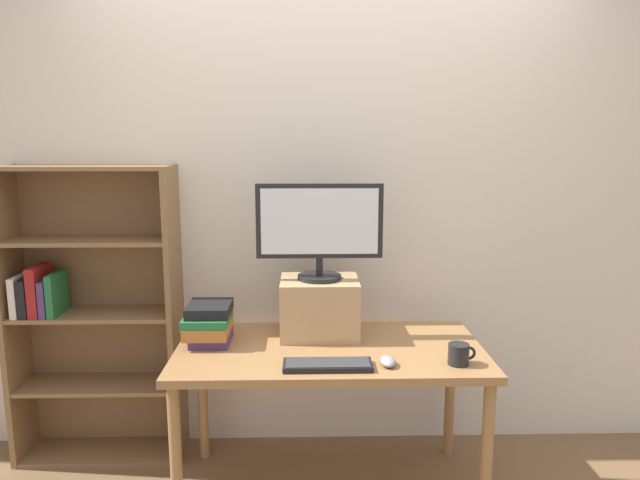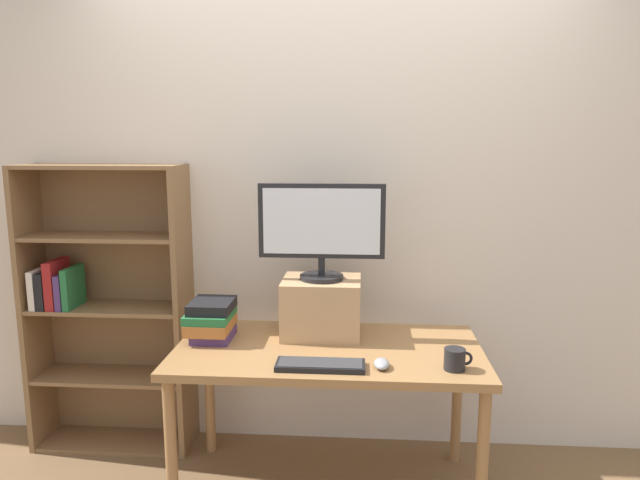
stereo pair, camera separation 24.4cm
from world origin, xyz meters
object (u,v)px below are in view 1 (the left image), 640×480
at_px(bookshelf_unit, 91,311).
at_px(coffee_mug, 459,354).
at_px(riser_box, 319,307).
at_px(computer_monitor, 319,227).
at_px(book_stack, 209,323).
at_px(computer_mouse, 388,361).
at_px(keyboard, 328,365).
at_px(desk, 329,363).

relative_size(bookshelf_unit, coffee_mug, 13.03).
distance_m(riser_box, computer_monitor, 0.39).
relative_size(bookshelf_unit, book_stack, 5.74).
bearing_deg(book_stack, bookshelf_unit, 155.26).
bearing_deg(computer_mouse, riser_box, 125.03).
relative_size(keyboard, coffee_mug, 3.16).
bearing_deg(book_stack, computer_mouse, -20.58).
distance_m(riser_box, keyboard, 0.43).
bearing_deg(bookshelf_unit, coffee_mug, -18.81).
height_order(riser_box, computer_mouse, riser_box).
height_order(computer_mouse, book_stack, book_stack).
distance_m(desk, bookshelf_unit, 1.26).
relative_size(desk, computer_monitor, 2.34).
bearing_deg(coffee_mug, desk, 157.78).
relative_size(desk, riser_box, 3.75).
bearing_deg(computer_mouse, bookshelf_unit, 157.50).
xyz_separation_m(computer_mouse, coffee_mug, (0.30, 0.00, 0.03)).
bearing_deg(desk, computer_monitor, 103.83).
bearing_deg(riser_box, computer_mouse, -54.97).
height_order(computer_mouse, coffee_mug, coffee_mug).
height_order(bookshelf_unit, coffee_mug, bookshelf_unit).
distance_m(keyboard, coffee_mug, 0.55).
bearing_deg(coffee_mug, book_stack, 164.98).
bearing_deg(bookshelf_unit, book_stack, -24.74).
distance_m(bookshelf_unit, keyboard, 1.33).
bearing_deg(bookshelf_unit, computer_mouse, -22.50).
bearing_deg(coffee_mug, keyboard, -177.65).
distance_m(book_stack, coffee_mug, 1.12).
relative_size(computer_mouse, coffee_mug, 0.90).
height_order(book_stack, coffee_mug, book_stack).
height_order(bookshelf_unit, keyboard, bookshelf_unit).
bearing_deg(computer_mouse, desk, 136.47).
bearing_deg(computer_monitor, bookshelf_unit, 169.99).
xyz_separation_m(riser_box, keyboard, (0.02, -0.41, -0.12)).
xyz_separation_m(riser_box, computer_monitor, (-0.00, -0.00, 0.39)).
relative_size(desk, coffee_mug, 11.89).
relative_size(desk, computer_mouse, 13.22).
bearing_deg(computer_monitor, computer_mouse, -54.87).
bearing_deg(keyboard, riser_box, 93.36).
height_order(computer_monitor, book_stack, computer_monitor).
distance_m(desk, keyboard, 0.25).
xyz_separation_m(bookshelf_unit, keyboard, (1.18, -0.61, -0.05)).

